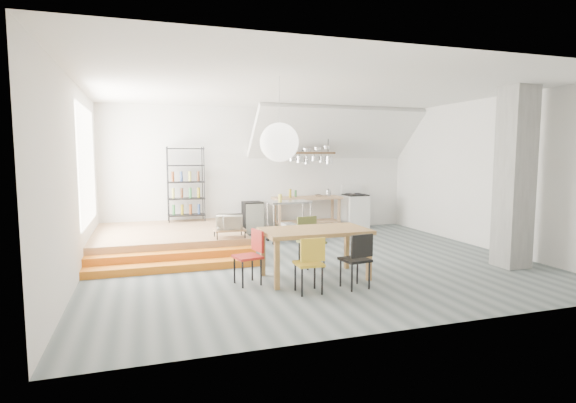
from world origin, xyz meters
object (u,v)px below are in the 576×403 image
object	(u,v)px
dining_table	(315,234)
rolling_cart	(289,215)
mini_fridge	(253,218)
stove	(355,211)

from	to	relation	value
dining_table	rolling_cart	xyz separation A→B (m)	(0.55, 3.04, -0.11)
rolling_cart	dining_table	bearing A→B (deg)	-102.50
rolling_cart	mini_fridge	bearing A→B (deg)	110.44
stove	dining_table	distance (m)	5.16
rolling_cart	mini_fridge	size ratio (longest dim) A/B	1.21
dining_table	mini_fridge	world-z (taller)	mini_fridge
stove	rolling_cart	size ratio (longest dim) A/B	1.19
dining_table	rolling_cart	distance (m)	3.10
stove	mini_fridge	world-z (taller)	stove
dining_table	rolling_cart	size ratio (longest dim) A/B	1.74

